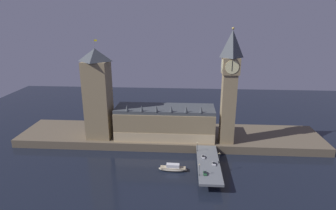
{
  "coord_description": "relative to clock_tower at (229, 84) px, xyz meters",
  "views": [
    {
      "loc": [
        11.78,
        -154.19,
        87.91
      ],
      "look_at": [
        0.18,
        20.0,
        33.31
      ],
      "focal_mm": 30.0,
      "sensor_mm": 36.0,
      "label": 1
    }
  ],
  "objects": [
    {
      "name": "clock_tower",
      "position": [
        0.0,
        0.0,
        0.0
      ],
      "size": [
        11.3,
        11.41,
        76.62
      ],
      "color": "#8E7A56",
      "rests_on": "embankment"
    },
    {
      "name": "car_southbound_lead",
      "position": [
        -11.19,
        -33.46,
        -39.68
      ],
      "size": [
        2.07,
        3.95,
        1.31
      ],
      "color": "silver",
      "rests_on": "bridge"
    },
    {
      "name": "street_lamp_mid",
      "position": [
        -7.94,
        -31.07,
        -36.17
      ],
      "size": [
        1.34,
        0.6,
        6.6
      ],
      "color": "#2D3333",
      "rests_on": "bridge"
    },
    {
      "name": "car_northbound_trail",
      "position": [
        -16.89,
        -44.33,
        -39.64
      ],
      "size": [
        1.96,
        3.9,
        1.41
      ],
      "color": "#235633",
      "rests_on": "bridge"
    },
    {
      "name": "street_lamp_near",
      "position": [
        -20.14,
        -45.79,
        -35.86
      ],
      "size": [
        1.34,
        0.6,
        7.09
      ],
      "color": "#2D3333",
      "rests_on": "bridge"
    },
    {
      "name": "embankment",
      "position": [
        -39.89,
        12.93,
        -43.49
      ],
      "size": [
        220.0,
        42.0,
        5.7
      ],
      "color": "brown",
      "rests_on": "ground_plane"
    },
    {
      "name": "street_lamp_far",
      "position": [
        -20.14,
        -16.35,
        -36.45
      ],
      "size": [
        1.34,
        0.6,
        6.15
      ],
      "color": "#2D3333",
      "rests_on": "bridge"
    },
    {
      "name": "boat_upstream",
      "position": [
        -35.08,
        -31.5,
        -44.72
      ],
      "size": [
        17.38,
        5.32,
        4.45
      ],
      "color": "#B2A893",
      "rests_on": "ground_plane"
    },
    {
      "name": "pedestrian_mid_walk",
      "position": [
        -8.34,
        -31.94,
        -39.34
      ],
      "size": [
        0.38,
        0.38,
        1.79
      ],
      "color": "black",
      "rests_on": "bridge"
    },
    {
      "name": "parliament_hall",
      "position": [
        -42.69,
        6.29,
        -29.64
      ],
      "size": [
        69.25,
        24.09,
        26.44
      ],
      "color": "#8E7A56",
      "rests_on": "embankment"
    },
    {
      "name": "victoria_tower",
      "position": [
        -89.08,
        3.71,
        -9.11
      ],
      "size": [
        16.89,
        16.89,
        68.76
      ],
      "color": "#8E7A56",
      "rests_on": "embankment"
    },
    {
      "name": "car_northbound_lead",
      "position": [
        -16.89,
        -25.5,
        -39.68
      ],
      "size": [
        2.03,
        4.02,
        1.31
      ],
      "color": "silver",
      "rests_on": "bridge"
    },
    {
      "name": "ground_plane",
      "position": [
        -39.89,
        -26.07,
        -46.34
      ],
      "size": [
        400.0,
        400.0,
        0.0
      ],
      "primitive_type": "plane",
      "color": "black"
    },
    {
      "name": "bridge",
      "position": [
        -14.04,
        -31.07,
        -42.12
      ],
      "size": [
        12.96,
        46.0,
        6.05
      ],
      "color": "slate",
      "rests_on": "ground_plane"
    }
  ]
}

